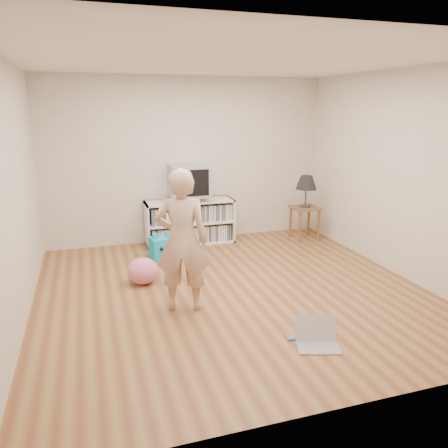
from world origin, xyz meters
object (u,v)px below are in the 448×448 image
laptop (317,337)px  dvd_deck (189,198)px  side_table (305,215)px  table_lamp (306,183)px  crt_tv (189,180)px  media_unit (190,222)px  person (182,241)px  plush_blue (163,248)px  plush_pink (143,271)px

laptop → dvd_deck: bearing=113.9°
side_table → table_lamp: (0.00, 0.00, 0.53)m
crt_tv → media_unit: bearing=90.0°
dvd_deck → person: 2.40m
crt_tv → table_lamp: (1.85, -0.37, -0.08)m
plush_blue → plush_pink: (-0.39, -0.85, -0.00)m
side_table → table_lamp: table_lamp is taller
crt_tv → table_lamp: size_ratio=1.17×
dvd_deck → plush_blue: size_ratio=1.16×
crt_tv → side_table: 1.98m
person → plush_blue: (0.06, 1.69, -0.60)m
media_unit → plush_pink: (-0.95, -1.49, -0.19)m
crt_tv → dvd_deck: bearing=90.0°
dvd_deck → side_table: (1.85, -0.37, -0.32)m
media_unit → plush_blue: bearing=-130.8°
crt_tv → person: person is taller
crt_tv → plush_pink: (-0.95, -1.47, -0.86)m
table_lamp → person: (-2.47, -1.94, -0.17)m
media_unit → person: bearing=-104.9°
media_unit → plush_pink: bearing=-122.5°
dvd_deck → plush_pink: 1.84m
side_table → laptop: 3.39m
crt_tv → side_table: bearing=-11.2°
plush_blue → plush_pink: plush_blue is taller
dvd_deck → crt_tv: 0.29m
dvd_deck → table_lamp: size_ratio=0.87×
plush_pink → media_unit: bearing=57.5°
plush_blue → table_lamp: bearing=-4.0°
side_table → plush_pink: bearing=-158.5°
media_unit → person: 2.45m
table_lamp → person: 3.15m
plush_blue → laptop: bearing=-81.3°
media_unit → side_table: 1.89m
table_lamp → side_table: bearing=0.0°
dvd_deck → person: bearing=-105.0°
dvd_deck → plush_pink: bearing=-122.7°
dvd_deck → person: person is taller
plush_blue → person: bearing=-102.2°
dvd_deck → crt_tv: (0.00, -0.00, 0.29)m
dvd_deck → crt_tv: bearing=-90.0°
crt_tv → table_lamp: crt_tv is taller
side_table → plush_pink: side_table is taller
table_lamp → person: person is taller
media_unit → table_lamp: 1.98m
dvd_deck → plush_blue: dvd_deck is taller
plush_pink → plush_blue: bearing=65.1°
media_unit → table_lamp: table_lamp is taller
media_unit → plush_pink: media_unit is taller
person → plush_blue: 1.79m
side_table → person: 3.16m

